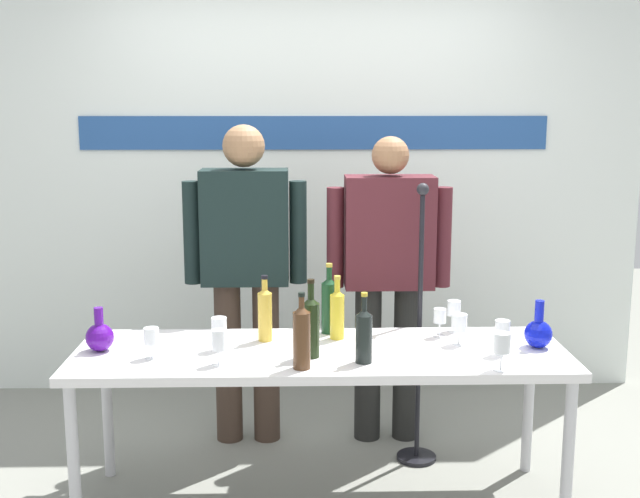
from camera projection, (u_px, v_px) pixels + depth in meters
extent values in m
cube|color=white|center=(314.00, 150.00, 4.85)|extent=(4.03, 0.10, 3.00)
cube|color=#275194|center=(314.00, 133.00, 4.77)|extent=(2.82, 0.01, 0.20)
cube|color=white|center=(321.00, 354.00, 3.48)|extent=(2.16, 0.68, 0.04)
cylinder|color=silver|center=(74.00, 463.00, 3.24)|extent=(0.05, 0.05, 0.68)
cylinder|color=silver|center=(568.00, 457.00, 3.29)|extent=(0.05, 0.05, 0.68)
cylinder|color=silver|center=(107.00, 409.00, 3.81)|extent=(0.05, 0.05, 0.68)
cylinder|color=silver|center=(528.00, 405.00, 3.86)|extent=(0.05, 0.05, 0.68)
sphere|color=#490F89|center=(100.00, 337.00, 3.45)|extent=(0.12, 0.12, 0.12)
cylinder|color=#490F89|center=(99.00, 317.00, 3.44)|extent=(0.04, 0.04, 0.08)
sphere|color=#0C17BF|center=(538.00, 334.00, 3.50)|extent=(0.12, 0.12, 0.12)
cylinder|color=#0C17BF|center=(539.00, 312.00, 3.48)|extent=(0.04, 0.04, 0.10)
cylinder|color=#403026|center=(228.00, 362.00, 4.21)|extent=(0.14, 0.14, 0.87)
cylinder|color=#403026|center=(266.00, 362.00, 4.21)|extent=(0.14, 0.14, 0.87)
cube|color=black|center=(245.00, 227.00, 4.08)|extent=(0.45, 0.22, 0.59)
cylinder|color=black|center=(192.00, 233.00, 4.07)|extent=(0.09, 0.09, 0.53)
cylinder|color=black|center=(298.00, 232.00, 4.09)|extent=(0.09, 0.09, 0.53)
sphere|color=#996F4B|center=(244.00, 146.00, 4.00)|extent=(0.22, 0.22, 0.22)
cylinder|color=black|center=(368.00, 363.00, 4.23)|extent=(0.14, 0.14, 0.84)
cylinder|color=black|center=(406.00, 363.00, 4.23)|extent=(0.14, 0.14, 0.84)
cube|color=#4F1E25|center=(389.00, 232.00, 4.10)|extent=(0.46, 0.22, 0.58)
cylinder|color=#4F1E25|center=(335.00, 238.00, 4.10)|extent=(0.09, 0.09, 0.52)
cylinder|color=#4F1E25|center=(443.00, 237.00, 4.11)|extent=(0.09, 0.09, 0.52)
sphere|color=#9A6C49|center=(390.00, 155.00, 4.03)|extent=(0.19, 0.19, 0.19)
cylinder|color=gold|center=(265.00, 317.00, 3.60)|extent=(0.06, 0.06, 0.22)
cone|color=gold|center=(265.00, 291.00, 3.57)|extent=(0.06, 0.06, 0.03)
cylinder|color=gold|center=(265.00, 286.00, 3.57)|extent=(0.03, 0.03, 0.07)
cylinder|color=black|center=(264.00, 277.00, 3.56)|extent=(0.03, 0.03, 0.02)
cylinder|color=gold|center=(337.00, 317.00, 3.63)|extent=(0.07, 0.07, 0.21)
cone|color=gold|center=(337.00, 293.00, 3.61)|extent=(0.07, 0.07, 0.03)
cylinder|color=gold|center=(337.00, 287.00, 3.60)|extent=(0.03, 0.03, 0.07)
cylinder|color=gold|center=(337.00, 278.00, 3.59)|extent=(0.03, 0.03, 0.02)
cylinder|color=black|center=(364.00, 339.00, 3.30)|extent=(0.07, 0.07, 0.20)
cone|color=black|center=(364.00, 312.00, 3.27)|extent=(0.07, 0.07, 0.03)
cylinder|color=black|center=(364.00, 306.00, 3.27)|extent=(0.02, 0.02, 0.08)
cylinder|color=gold|center=(364.00, 294.00, 3.26)|extent=(0.03, 0.03, 0.02)
cylinder|color=#13391E|center=(329.00, 308.00, 3.72)|extent=(0.07, 0.07, 0.24)
cone|color=#13391E|center=(329.00, 281.00, 3.69)|extent=(0.07, 0.07, 0.03)
cylinder|color=#13391E|center=(329.00, 275.00, 3.69)|extent=(0.03, 0.03, 0.08)
cylinder|color=gold|center=(329.00, 265.00, 3.68)|extent=(0.03, 0.03, 0.02)
cylinder|color=black|center=(311.00, 330.00, 3.37)|extent=(0.07, 0.07, 0.24)
cone|color=black|center=(311.00, 300.00, 3.34)|extent=(0.07, 0.07, 0.03)
cylinder|color=black|center=(311.00, 293.00, 3.34)|extent=(0.03, 0.03, 0.09)
cylinder|color=black|center=(311.00, 281.00, 3.33)|extent=(0.03, 0.03, 0.02)
cylinder|color=#4C2F1A|center=(302.00, 341.00, 3.22)|extent=(0.07, 0.07, 0.24)
cone|color=#4C2F1A|center=(302.00, 309.00, 3.20)|extent=(0.07, 0.07, 0.03)
cylinder|color=#4C2F1A|center=(302.00, 304.00, 3.19)|extent=(0.02, 0.02, 0.07)
cylinder|color=black|center=(301.00, 295.00, 3.18)|extent=(0.03, 0.03, 0.02)
cylinder|color=white|center=(219.00, 364.00, 3.28)|extent=(0.06, 0.06, 0.00)
cylinder|color=white|center=(219.00, 357.00, 3.28)|extent=(0.01, 0.01, 0.06)
cylinder|color=white|center=(219.00, 340.00, 3.26)|extent=(0.06, 0.06, 0.09)
cylinder|color=white|center=(152.00, 358.00, 3.37)|extent=(0.06, 0.06, 0.00)
cylinder|color=white|center=(152.00, 351.00, 3.36)|extent=(0.01, 0.01, 0.06)
cylinder|color=white|center=(151.00, 336.00, 3.35)|extent=(0.06, 0.06, 0.07)
cylinder|color=white|center=(220.00, 350.00, 3.48)|extent=(0.05, 0.05, 0.00)
cylinder|color=white|center=(219.00, 341.00, 3.47)|extent=(0.01, 0.01, 0.07)
cylinder|color=white|center=(219.00, 325.00, 3.46)|extent=(0.07, 0.07, 0.07)
cylinder|color=white|center=(439.00, 336.00, 3.68)|extent=(0.06, 0.06, 0.00)
cylinder|color=white|center=(439.00, 329.00, 3.67)|extent=(0.01, 0.01, 0.06)
cylinder|color=white|center=(440.00, 316.00, 3.66)|extent=(0.06, 0.06, 0.07)
cylinder|color=white|center=(501.00, 370.00, 3.22)|extent=(0.06, 0.06, 0.00)
cylinder|color=white|center=(501.00, 361.00, 3.21)|extent=(0.01, 0.01, 0.07)
cylinder|color=white|center=(502.00, 343.00, 3.20)|extent=(0.07, 0.07, 0.08)
cylinder|color=white|center=(459.00, 344.00, 3.56)|extent=(0.06, 0.06, 0.00)
cylinder|color=white|center=(459.00, 337.00, 3.55)|extent=(0.01, 0.01, 0.06)
cylinder|color=white|center=(459.00, 322.00, 3.54)|extent=(0.07, 0.07, 0.08)
cylinder|color=white|center=(501.00, 354.00, 3.42)|extent=(0.06, 0.06, 0.00)
cylinder|color=white|center=(502.00, 346.00, 3.41)|extent=(0.01, 0.01, 0.07)
cylinder|color=white|center=(502.00, 329.00, 3.40)|extent=(0.06, 0.06, 0.08)
cylinder|color=white|center=(453.00, 331.00, 3.76)|extent=(0.06, 0.06, 0.00)
cylinder|color=white|center=(453.00, 323.00, 3.76)|extent=(0.01, 0.01, 0.08)
cylinder|color=white|center=(454.00, 308.00, 3.74)|extent=(0.06, 0.06, 0.07)
cylinder|color=black|center=(416.00, 457.00, 4.04)|extent=(0.20, 0.20, 0.02)
cylinder|color=black|center=(419.00, 331.00, 3.92)|extent=(0.02, 0.02, 1.35)
sphere|color=#232328|center=(423.00, 189.00, 3.78)|extent=(0.06, 0.06, 0.06)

